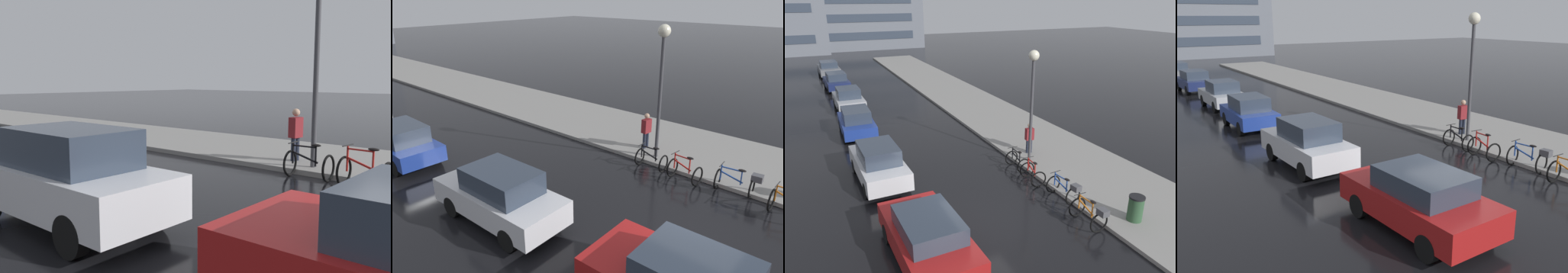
# 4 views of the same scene
# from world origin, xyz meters

# --- Properties ---
(ground_plane) EXTENTS (140.00, 140.00, 0.00)m
(ground_plane) POSITION_xyz_m (0.00, 0.00, 0.00)
(ground_plane) COLOR black
(sidewalk_kerb) EXTENTS (4.80, 60.00, 0.14)m
(sidewalk_kerb) POSITION_xyz_m (6.00, 10.00, 0.07)
(sidewalk_kerb) COLOR gray
(sidewalk_kerb) RESTS_ON ground
(bicycle_second) EXTENTS (0.84, 1.48, 0.96)m
(bicycle_second) POSITION_xyz_m (3.56, 0.30, 0.48)
(bicycle_second) COLOR black
(bicycle_second) RESTS_ON ground
(bicycle_third) EXTENTS (0.79, 1.13, 0.99)m
(bicycle_third) POSITION_xyz_m (3.25, 2.13, 0.40)
(bicycle_third) COLOR black
(bicycle_third) RESTS_ON ground
(bicycle_farthest) EXTENTS (0.71, 1.11, 0.91)m
(bicycle_farthest) POSITION_xyz_m (3.36, 3.58, 0.38)
(bicycle_farthest) COLOR black
(bicycle_farthest) RESTS_ON ground
(car_white) EXTENTS (1.88, 4.21, 1.69)m
(car_white) POSITION_xyz_m (-2.58, 4.98, 0.84)
(car_white) COLOR silver
(car_white) RESTS_ON ground
(car_blue) EXTENTS (1.79, 3.88, 1.56)m
(car_blue) POSITION_xyz_m (-2.55, 11.39, 0.79)
(car_blue) COLOR navy
(car_blue) RESTS_ON ground
(pedestrian) EXTENTS (0.42, 0.27, 1.66)m
(pedestrian) POSITION_xyz_m (4.68, 4.70, 0.93)
(pedestrian) COLOR #1E2333
(pedestrian) RESTS_ON ground
(streetlamp) EXTENTS (0.47, 0.47, 5.28)m
(streetlamp) POSITION_xyz_m (4.18, 3.87, 3.79)
(streetlamp) COLOR #424247
(streetlamp) RESTS_ON ground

